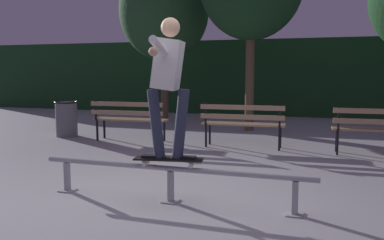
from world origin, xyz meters
TOP-DOWN VIEW (x-y plane):
  - ground_plane at (0.00, 0.00)m, footprint 90.00×90.00m
  - hedge_backdrop at (0.00, 9.97)m, footprint 24.00×1.20m
  - grind_rail at (0.00, -0.12)m, footprint 3.24×0.18m
  - skateboard at (-0.02, -0.12)m, footprint 0.80×0.33m
  - skateboarder at (-0.02, -0.12)m, footprint 0.63×1.39m
  - park_bench_leftmost at (-2.33, 3.41)m, footprint 1.62×0.49m
  - park_bench_left_center at (0.10, 3.41)m, footprint 1.62×0.49m
  - park_bench_right_center at (2.53, 3.41)m, footprint 1.62×0.49m
  - tree_far_left at (-3.01, 7.08)m, footprint 2.61×2.61m
  - trash_can at (-4.00, 3.59)m, footprint 0.52×0.52m

SIDE VIEW (x-z plane):
  - ground_plane at x=0.00m, z-range 0.00..0.00m
  - grind_rail at x=0.00m, z-range 0.10..0.52m
  - trash_can at x=-4.00m, z-range 0.01..0.81m
  - skateboard at x=-0.02m, z-range 0.45..0.54m
  - park_bench_leftmost at x=-2.33m, z-range 0.10..0.98m
  - park_bench_left_center at x=0.10m, z-range 0.10..0.98m
  - park_bench_right_center at x=2.53m, z-range 0.10..0.98m
  - hedge_backdrop at x=0.00m, z-range 0.00..2.53m
  - skateboarder at x=-0.02m, z-range 0.65..2.21m
  - tree_far_left at x=-3.01m, z-range 0.88..5.54m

